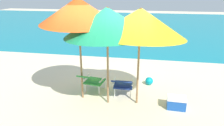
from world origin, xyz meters
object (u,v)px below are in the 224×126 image
(lounge_chair_right, at_px, (123,84))
(beach_umbrella_right, at_px, (140,23))
(beach_ball, at_px, (149,81))
(cooler_box, at_px, (176,102))
(swim_buoy, at_px, (158,39))
(beach_umbrella_center, at_px, (107,21))
(lounge_chair_left, at_px, (92,80))
(beach_umbrella_left, at_px, (78,11))

(lounge_chair_right, bearing_deg, beach_umbrella_right, -31.96)
(beach_ball, bearing_deg, cooler_box, -61.87)
(swim_buoy, bearing_deg, beach_ball, -94.14)
(lounge_chair_right, relative_size, cooler_box, 1.84)
(lounge_chair_right, xyz_separation_m, beach_umbrella_right, (0.41, -0.26, 1.71))
(beach_ball, bearing_deg, lounge_chair_right, -127.62)
(lounge_chair_right, height_order, beach_ball, lounge_chair_right)
(beach_umbrella_right, distance_m, beach_ball, 2.34)
(beach_umbrella_right, bearing_deg, beach_umbrella_center, -171.50)
(lounge_chair_left, xyz_separation_m, cooler_box, (2.30, -0.44, -0.24))
(cooler_box, bearing_deg, lounge_chair_left, 169.03)
(beach_umbrella_right, relative_size, beach_ball, 11.37)
(beach_umbrella_center, xyz_separation_m, beach_umbrella_right, (0.75, 0.11, -0.02))
(lounge_chair_left, xyz_separation_m, beach_umbrella_center, (0.55, -0.47, 1.73))
(swim_buoy, distance_m, beach_umbrella_center, 7.84)
(swim_buoy, relative_size, beach_umbrella_right, 0.58)
(lounge_chair_right, bearing_deg, cooler_box, -13.83)
(lounge_chair_left, height_order, lounge_chair_right, same)
(beach_umbrella_right, bearing_deg, lounge_chair_right, 148.04)
(lounge_chair_left, bearing_deg, beach_ball, 27.36)
(beach_umbrella_left, distance_m, beach_umbrella_right, 1.51)
(cooler_box, bearing_deg, beach_umbrella_right, 174.83)
(beach_umbrella_left, relative_size, beach_ball, 11.21)
(cooler_box, bearing_deg, beach_umbrella_left, 177.27)
(swim_buoy, relative_size, beach_umbrella_left, 0.59)
(lounge_chair_right, bearing_deg, beach_umbrella_center, -132.93)
(lounge_chair_right, height_order, beach_umbrella_center, beach_umbrella_center)
(beach_umbrella_right, xyz_separation_m, beach_ball, (0.31, 1.19, -1.99))
(lounge_chair_left, xyz_separation_m, beach_ball, (1.61, 0.83, -0.28))
(swim_buoy, distance_m, cooler_box, 7.40)
(cooler_box, bearing_deg, swim_buoy, 91.86)
(lounge_chair_left, bearing_deg, lounge_chair_right, -6.36)
(beach_umbrella_left, height_order, cooler_box, beach_umbrella_left)
(swim_buoy, height_order, beach_umbrella_left, beach_umbrella_left)
(lounge_chair_left, xyz_separation_m, beach_umbrella_left, (-0.19, -0.33, 1.95))
(beach_umbrella_center, bearing_deg, cooler_box, 0.74)
(lounge_chair_left, bearing_deg, beach_umbrella_left, -120.49)
(swim_buoy, relative_size, beach_ball, 6.62)
(lounge_chair_left, distance_m, beach_umbrella_left, 1.99)
(beach_umbrella_left, bearing_deg, swim_buoy, 72.85)
(beach_umbrella_left, bearing_deg, beach_umbrella_right, -1.09)
(lounge_chair_left, bearing_deg, cooler_box, -10.97)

